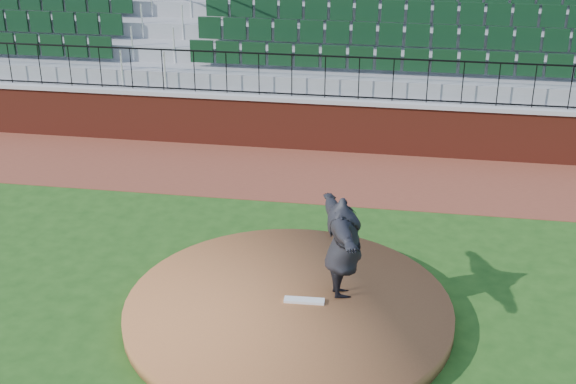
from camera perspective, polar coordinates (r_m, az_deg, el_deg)
The scene contains 9 objects.
ground at distance 12.62m, azimuth -1.09°, elevation -8.17°, with size 90.00×90.00×0.00m, color #1F4914.
warning_track at distance 17.37m, azimuth 2.04°, elevation 1.35°, with size 34.00×3.20×0.01m, color brown.
field_wall at distance 18.63m, azimuth 2.69°, elevation 4.93°, with size 34.00×0.35×1.20m, color maroon.
wall_cap at distance 18.43m, azimuth 2.73°, elevation 6.83°, with size 34.00×0.45×0.10m, color #B7B7B7.
wall_railing at distance 18.27m, azimuth 2.76°, elevation 8.48°, with size 34.00×0.05×1.00m, color black, non-canonical shape.
seating_stands at distance 20.78m, azimuth 3.67°, elevation 11.83°, with size 34.00×5.10×4.60m, color gray, non-canonical shape.
pitchers_mound at distance 12.20m, azimuth 0.02°, elevation -8.73°, with size 5.12×5.12×0.25m, color brown.
pitching_rubber at distance 12.17m, azimuth 1.21°, elevation -8.02°, with size 0.63×0.16×0.04m, color white.
pitcher at distance 11.96m, azimuth 4.11°, elevation -4.11°, with size 2.09×0.57×1.70m, color black.
Camera 1 is at (1.92, -10.47, 6.79)m, focal length 48.14 mm.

